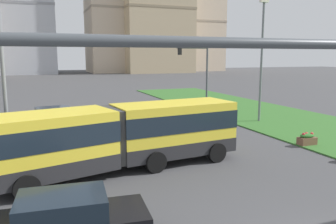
% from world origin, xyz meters
% --- Properties ---
extents(articulated_bus, '(12.06, 4.58, 3.00)m').
position_xyz_m(articulated_bus, '(-3.54, 9.42, 1.65)').
color(articulated_bus, yellow).
rests_on(articulated_bus, ground).
extents(car_maroon_sedan, '(4.57, 2.40, 1.58)m').
position_xyz_m(car_maroon_sedan, '(-6.04, 20.51, 0.75)').
color(car_maroon_sedan, maroon).
rests_on(car_maroon_sedan, ground).
extents(car_black_sedan, '(4.54, 2.33, 1.58)m').
position_xyz_m(car_black_sedan, '(-6.54, 3.47, 0.75)').
color(car_black_sedan, black).
rests_on(car_black_sedan, ground).
extents(flower_planter_3, '(1.10, 0.56, 0.74)m').
position_xyz_m(flower_planter_3, '(7.79, 9.72, 0.43)').
color(flower_planter_3, brown).
rests_on(flower_planter_3, grass_median).
extents(traffic_light_near_left, '(4.49, 0.28, 5.64)m').
position_xyz_m(traffic_light_near_left, '(-5.96, -3.00, 3.95)').
color(traffic_light_near_left, '#474C51').
rests_on(traffic_light_near_left, ground).
extents(traffic_light_far_right, '(3.09, 0.28, 6.22)m').
position_xyz_m(traffic_light_far_right, '(6.45, 22.00, 4.21)').
color(traffic_light_far_right, '#474C51').
rests_on(traffic_light_far_right, ground).
extents(streetlight_left, '(0.70, 0.28, 8.95)m').
position_xyz_m(streetlight_left, '(-8.50, 11.10, 4.92)').
color(streetlight_left, slate).
rests_on(streetlight_left, ground).
extents(streetlight_median, '(0.70, 0.28, 9.64)m').
position_xyz_m(streetlight_median, '(9.69, 17.10, 5.27)').
color(streetlight_median, slate).
rests_on(streetlight_median, ground).
extents(apartment_tower_westcentre, '(15.99, 14.51, 39.05)m').
position_xyz_m(apartment_tower_westcentre, '(-9.27, 105.40, 19.54)').
color(apartment_tower_westcentre, '#9EA3AD').
rests_on(apartment_tower_westcentre, ground).
extents(apartment_tower_east, '(21.77, 18.75, 42.47)m').
position_xyz_m(apartment_tower_east, '(45.51, 110.69, 21.26)').
color(apartment_tower_east, '#C6B299').
rests_on(apartment_tower_east, ground).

